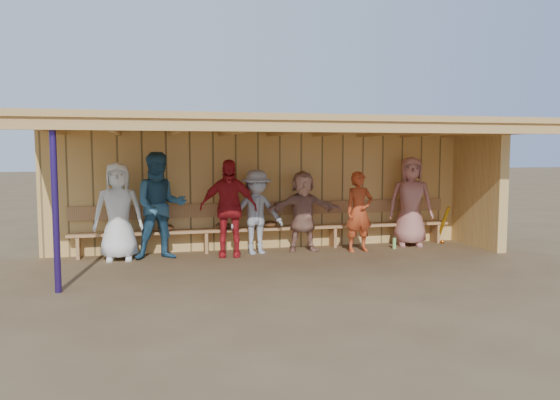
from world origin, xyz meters
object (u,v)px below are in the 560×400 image
object	(u,v)px
player_b	(118,211)
player_f	(303,211)
player_d	(228,208)
player_e	(257,212)
bench	(271,223)
player_h	(411,202)
player_c	(160,206)
player_g	(359,212)

from	to	relation	value
player_b	player_f	xyz separation A→B (m)	(3.44, 0.05, -0.09)
player_d	player_e	bearing A→B (deg)	19.43
player_d	bench	size ratio (longest dim) A/B	0.24
player_d	player_f	distance (m)	1.50
player_e	player_h	bearing A→B (deg)	-6.42
player_b	player_c	bearing A→B (deg)	-3.73
player_c	player_f	bearing A→B (deg)	-1.17
player_d	player_b	bearing A→B (deg)	-173.77
player_d	player_f	size ratio (longest dim) A/B	1.15
player_d	player_f	bearing A→B (deg)	15.54
player_g	player_e	bearing A→B (deg)	168.38
player_f	bench	size ratio (longest dim) A/B	0.21
player_h	bench	distance (m)	2.92
player_h	bench	size ratio (longest dim) A/B	0.24
player_d	player_h	xyz separation A→B (m)	(3.79, 0.20, 0.02)
player_b	player_g	world-z (taller)	player_b
player_c	bench	size ratio (longest dim) A/B	0.25
player_g	player_b	bearing A→B (deg)	171.97
player_c	player_f	xyz separation A→B (m)	(2.71, 0.11, -0.18)
player_d	bench	xyz separation A→B (m)	(0.92, 0.51, -0.37)
player_b	player_d	size ratio (longest dim) A/B	0.98
player_b	player_h	bearing A→B (deg)	1.41
player_c	player_d	size ratio (longest dim) A/B	1.08
player_b	player_e	xyz separation A→B (m)	(2.51, -0.01, -0.08)
player_b	bench	size ratio (longest dim) A/B	0.23
player_b	player_d	bearing A→B (deg)	-2.65
player_e	player_f	xyz separation A→B (m)	(0.93, 0.06, -0.02)
player_c	player_f	size ratio (longest dim) A/B	1.23
player_b	player_f	world-z (taller)	player_b
player_g	player_h	bearing A→B (deg)	9.83
player_g	bench	xyz separation A→B (m)	(-1.61, 0.64, -0.25)
player_f	player_c	bearing A→B (deg)	-173.60
player_e	bench	distance (m)	0.61
player_e	player_g	xyz separation A→B (m)	(1.98, -0.23, -0.02)
player_g	player_h	distance (m)	1.31
player_c	player_d	bearing A→B (deg)	-5.93
player_g	bench	bearing A→B (deg)	153.37
player_c	bench	bearing A→B (deg)	8.49
player_b	player_f	bearing A→B (deg)	1.38
player_e	player_g	bearing A→B (deg)	-14.89
player_h	bench	xyz separation A→B (m)	(-2.87, 0.31, -0.39)
player_e	player_c	bearing A→B (deg)	173.19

